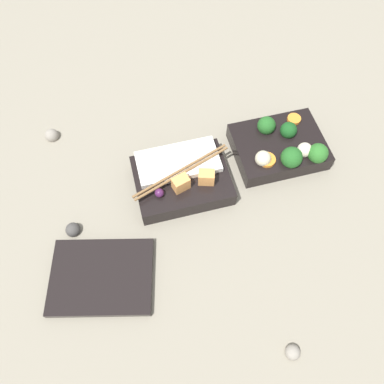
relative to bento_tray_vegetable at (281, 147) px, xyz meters
The scene contains 7 objects.
ground_plane 0.10m from the bento_tray_vegetable, ahead, with size 3.00×3.00×0.00m, color gray.
bento_tray_vegetable is the anchor object (origin of this frame).
bento_tray_rice 0.21m from the bento_tray_vegetable, ahead, with size 0.19×0.13×0.07m.
bento_lid 0.42m from the bento_tray_vegetable, 23.48° to the left, with size 0.17×0.13×0.01m, color black.
pebble_0 0.47m from the bento_tray_vegetable, 19.43° to the right, with size 0.03×0.03×0.03m, color gray.
pebble_1 0.43m from the bento_tray_vegetable, ahead, with size 0.03×0.03×0.03m, color #474442.
pebble_2 0.38m from the bento_tray_vegetable, 72.47° to the left, with size 0.02×0.02×0.02m, color gray.
Camera 1 is at (0.18, 0.37, 0.63)m, focal length 35.00 mm.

